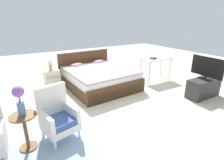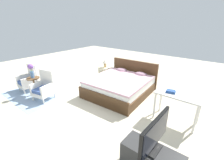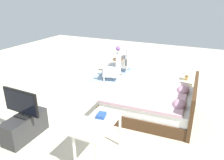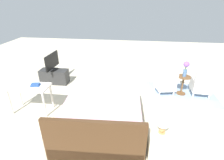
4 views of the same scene
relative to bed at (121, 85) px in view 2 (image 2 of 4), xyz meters
The scene contains 12 objects.
ground_plane 1.16m from the bed, 97.28° to the right, with size 16.00×16.00×0.00m, color beige.
floor_rug 2.94m from the bed, 139.75° to the right, with size 2.10×1.50×0.01m.
bed is the anchor object (origin of this frame).
armchair_by_window_left 3.32m from the bed, 146.55° to the right, with size 0.56×0.56×0.92m.
armchair_by_window_right 2.50m from the bed, 132.95° to the right, with size 0.65×0.65×0.92m.
side_table 2.93m from the bed, 139.72° to the right, with size 0.40×0.40×0.61m.
flower_vase 2.99m from the bed, 139.72° to the right, with size 0.17×0.17×0.48m.
nightstand 1.40m from the bed, 153.12° to the left, with size 0.44×0.41×0.56m.
table_lamp 1.48m from the bed, 153.09° to the left, with size 0.22×0.22×0.33m.
tv_flatscreen 3.02m from the bed, 45.50° to the right, with size 0.21×0.87×0.59m.
vanity_desk 2.04m from the bed, 12.55° to the right, with size 1.04×0.52×0.75m.
book_stack 1.91m from the bed, 14.83° to the right, with size 0.25×0.20×0.06m.
Camera 2 is at (2.82, -2.79, 2.38)m, focal length 24.00 mm.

